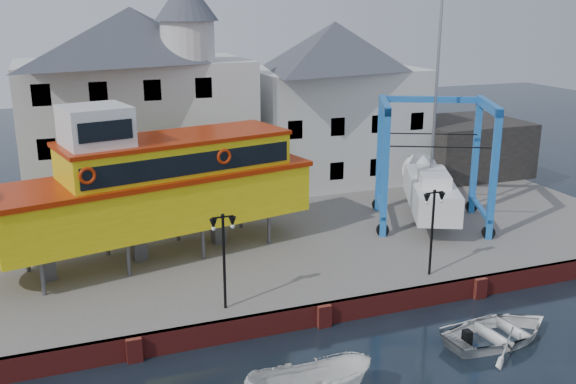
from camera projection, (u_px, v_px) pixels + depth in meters
name	position (u px, v px, depth m)	size (l,w,h in m)	color
ground	(323.00, 326.00, 27.64)	(140.00, 140.00, 0.00)	black
hardstanding	(248.00, 233.00, 37.39)	(44.00, 22.00, 1.00)	#5F5A53
quay_wall	(322.00, 314.00, 27.60)	(44.00, 0.47, 1.00)	maroon
building_white_main	(138.00, 103.00, 40.47)	(14.00, 8.30, 14.00)	silver
building_white_right	(334.00, 102.00, 45.89)	(12.00, 8.00, 11.20)	silver
shed_dark	(464.00, 146.00, 48.48)	(8.00, 7.00, 4.00)	black
lamp_post_left	(223.00, 237.00, 26.20)	(1.12, 0.32, 4.20)	black
lamp_post_right	(433.00, 211.00, 29.57)	(1.12, 0.32, 4.20)	black
tour_boat	(136.00, 189.00, 31.15)	(18.64, 8.19, 7.90)	#59595E
travel_lift	(429.00, 182.00, 37.71)	(7.94, 9.28, 13.81)	#1F4AB6
motorboat_b	(499.00, 340.00, 26.45)	(3.57, 5.00, 1.04)	white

